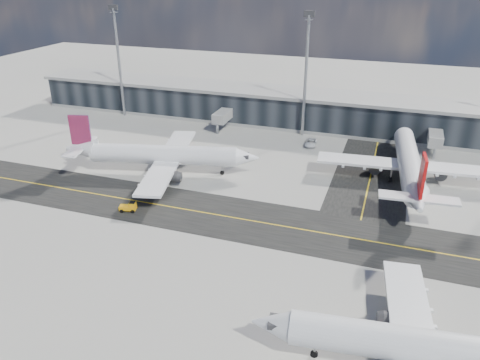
{
  "coord_description": "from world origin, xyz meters",
  "views": [
    {
      "loc": [
        20.95,
        -59.74,
        38.69
      ],
      "look_at": [
        -2.47,
        8.25,
        5.0
      ],
      "focal_mm": 35.0,
      "sensor_mm": 36.0,
      "label": 1
    }
  ],
  "objects_px": {
    "airliner_near": "(433,349)",
    "baggage_tug": "(129,207)",
    "airliner_redtail": "(409,164)",
    "airliner_af": "(161,155)",
    "service_van": "(311,143)"
  },
  "relations": [
    {
      "from": "airliner_af",
      "to": "service_van",
      "type": "distance_m",
      "value": 35.73
    },
    {
      "from": "airliner_redtail",
      "to": "baggage_tug",
      "type": "height_order",
      "value": "airliner_redtail"
    },
    {
      "from": "airliner_af",
      "to": "airliner_near",
      "type": "height_order",
      "value": "airliner_af"
    },
    {
      "from": "airliner_redtail",
      "to": "baggage_tug",
      "type": "distance_m",
      "value": 52.17
    },
    {
      "from": "airliner_af",
      "to": "service_van",
      "type": "xyz_separation_m",
      "value": [
        25.48,
        24.86,
        -3.11
      ]
    },
    {
      "from": "airliner_redtail",
      "to": "airliner_near",
      "type": "relative_size",
      "value": 1.1
    },
    {
      "from": "airliner_near",
      "to": "airliner_redtail",
      "type": "bearing_deg",
      "value": -3.19
    },
    {
      "from": "service_van",
      "to": "baggage_tug",
      "type": "bearing_deg",
      "value": -122.16
    },
    {
      "from": "airliner_af",
      "to": "baggage_tug",
      "type": "distance_m",
      "value": 16.79
    },
    {
      "from": "airliner_redtail",
      "to": "airliner_near",
      "type": "height_order",
      "value": "airliner_redtail"
    },
    {
      "from": "airliner_af",
      "to": "airliner_near",
      "type": "relative_size",
      "value": 1.05
    },
    {
      "from": "airliner_af",
      "to": "airliner_near",
      "type": "distance_m",
      "value": 61.97
    },
    {
      "from": "airliner_redtail",
      "to": "baggage_tug",
      "type": "bearing_deg",
      "value": -153.44
    },
    {
      "from": "airliner_near",
      "to": "baggage_tug",
      "type": "distance_m",
      "value": 51.73
    },
    {
      "from": "airliner_near",
      "to": "baggage_tug",
      "type": "height_order",
      "value": "airliner_near"
    }
  ]
}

